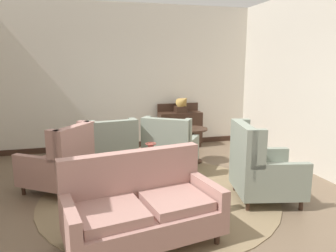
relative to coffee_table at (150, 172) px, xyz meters
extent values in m
plane|color=brown|center=(0.17, -0.14, -0.44)|extent=(8.83, 8.83, 0.00)
cube|color=silver|center=(0.17, 3.02, 1.15)|extent=(5.89, 0.08, 3.17)
cube|color=silver|center=(3.04, 0.81, 1.15)|extent=(0.08, 4.41, 3.17)
cube|color=#382319|center=(0.17, 2.96, -0.38)|extent=(5.73, 0.03, 0.12)
cylinder|color=#847051|center=(0.17, 0.16, -0.43)|extent=(3.41, 3.41, 0.01)
cylinder|color=#382319|center=(0.00, 0.00, 0.07)|extent=(0.96, 0.96, 0.03)
cylinder|color=#382319|center=(0.00, 0.00, -0.17)|extent=(0.10, 0.10, 0.44)
cube|color=#382319|center=(0.22, 0.01, -0.40)|extent=(0.28, 0.08, 0.07)
cube|color=#382319|center=(-0.13, 0.18, -0.40)|extent=(0.21, 0.26, 0.07)
cube|color=#382319|center=(-0.10, -0.19, -0.40)|extent=(0.18, 0.28, 0.07)
cylinder|color=brown|center=(0.02, 0.00, 0.10)|extent=(0.10, 0.10, 0.02)
ellipsoid|color=brown|center=(0.02, 0.00, 0.20)|extent=(0.18, 0.18, 0.19)
cylinder|color=brown|center=(0.02, 0.00, 0.35)|extent=(0.08, 0.08, 0.10)
torus|color=brown|center=(0.02, 0.00, 0.40)|extent=(0.15, 0.15, 0.02)
cube|color=tan|center=(-0.28, -1.04, -0.17)|extent=(1.73, 1.09, 0.26)
cube|color=tan|center=(-0.34, -0.71, 0.24)|extent=(1.61, 0.43, 0.55)
cube|color=tan|center=(-0.62, -1.14, 0.01)|extent=(0.74, 0.72, 0.10)
cube|color=tan|center=(0.07, -1.02, 0.01)|extent=(0.74, 0.72, 0.10)
cube|color=tan|center=(-1.01, -1.22, 0.07)|extent=(0.24, 0.72, 0.21)
cube|color=tan|center=(0.46, -0.96, 0.07)|extent=(0.24, 0.72, 0.21)
cylinder|color=#382319|center=(0.47, -1.24, -0.37)|extent=(0.06, 0.06, 0.14)
cylinder|color=#382319|center=(-1.04, -0.85, -0.37)|extent=(0.06, 0.06, 0.14)
cylinder|color=#382319|center=(0.35, -0.59, -0.37)|extent=(0.06, 0.06, 0.14)
cube|color=gray|center=(-0.43, 1.31, -0.14)|extent=(0.88, 1.00, 0.31)
cube|color=gray|center=(-0.37, 0.94, 0.29)|extent=(0.77, 0.25, 0.55)
cube|color=gray|center=(-0.06, 1.07, 0.35)|extent=(0.13, 0.21, 0.42)
cube|color=gray|center=(-0.71, 0.98, 0.35)|extent=(0.13, 0.21, 0.42)
cube|color=gray|center=(-0.11, 1.41, 0.12)|extent=(0.21, 0.80, 0.22)
cube|color=gray|center=(-0.76, 1.32, 0.12)|extent=(0.21, 0.80, 0.22)
cylinder|color=#382319|center=(-0.18, 1.72, -0.37)|extent=(0.06, 0.06, 0.14)
cylinder|color=#382319|center=(-0.78, 1.63, -0.37)|extent=(0.06, 0.06, 0.14)
cylinder|color=#382319|center=(-0.08, 0.99, -0.37)|extent=(0.06, 0.06, 0.14)
cylinder|color=#382319|center=(-0.67, 0.91, -0.37)|extent=(0.06, 0.06, 0.14)
cube|color=gray|center=(0.64, 1.18, -0.16)|extent=(1.13, 1.13, 0.27)
cube|color=gray|center=(0.46, 0.90, 0.27)|extent=(0.76, 0.57, 0.59)
cube|color=gray|center=(0.81, 0.78, 0.34)|extent=(0.19, 0.22, 0.45)
cube|color=gray|center=(0.21, 1.18, 0.34)|extent=(0.19, 0.22, 0.45)
cube|color=gray|center=(0.97, 1.02, 0.07)|extent=(0.48, 0.64, 0.20)
cube|color=gray|center=(0.37, 1.42, 0.07)|extent=(0.48, 0.64, 0.20)
cylinder|color=#382319|center=(1.10, 1.27, -0.37)|extent=(0.06, 0.06, 0.14)
cylinder|color=#382319|center=(0.55, 1.63, -0.37)|extent=(0.06, 0.06, 0.14)
cylinder|color=#382319|center=(0.74, 0.73, -0.37)|extent=(0.06, 0.06, 0.14)
cylinder|color=#382319|center=(0.19, 1.10, -0.37)|extent=(0.06, 0.06, 0.14)
cube|color=tan|center=(-1.27, 0.77, -0.15)|extent=(1.18, 1.16, 0.30)
cube|color=tan|center=(-0.97, 0.56, 0.29)|extent=(0.58, 0.73, 0.59)
cube|color=tan|center=(-0.84, 0.90, 0.36)|extent=(0.22, 0.20, 0.45)
cube|color=tan|center=(-1.25, 0.33, 0.36)|extent=(0.22, 0.20, 0.45)
cube|color=tan|center=(-1.11, 1.09, 0.09)|extent=(0.69, 0.53, 0.19)
cube|color=tan|center=(-1.52, 0.52, 0.09)|extent=(0.69, 0.53, 0.19)
cylinder|color=#382319|center=(-1.38, 1.24, -0.37)|extent=(0.06, 0.06, 0.14)
cylinder|color=#382319|center=(-1.75, 0.72, -0.37)|extent=(0.06, 0.06, 0.14)
cylinder|color=#382319|center=(-0.79, 0.83, -0.37)|extent=(0.06, 0.06, 0.14)
cylinder|color=#382319|center=(-1.17, 0.30, -0.37)|extent=(0.06, 0.06, 0.14)
cube|color=gray|center=(1.60, -0.37, -0.15)|extent=(1.03, 0.99, 0.29)
cube|color=gray|center=(1.24, -0.29, 0.33)|extent=(0.31, 0.84, 0.67)
cube|color=gray|center=(1.25, -0.66, 0.41)|extent=(0.22, 0.14, 0.51)
cube|color=gray|center=(1.41, 0.05, 0.41)|extent=(0.22, 0.14, 0.51)
cube|color=gray|center=(1.57, -0.73, 0.10)|extent=(0.77, 0.26, 0.22)
cube|color=gray|center=(1.72, -0.02, 0.10)|extent=(0.77, 0.26, 0.22)
cylinder|color=#382319|center=(1.87, -0.77, -0.37)|extent=(0.06, 0.06, 0.14)
cylinder|color=#382319|center=(2.02, -0.12, -0.37)|extent=(0.06, 0.06, 0.14)
cylinder|color=#382319|center=(1.18, -0.61, -0.37)|extent=(0.06, 0.06, 0.14)
cylinder|color=#382319|center=(1.32, 0.04, -0.37)|extent=(0.06, 0.06, 0.14)
cylinder|color=#382319|center=(1.17, 1.53, 0.23)|extent=(0.55, 0.55, 0.03)
cylinder|color=#382319|center=(1.17, 1.53, -0.11)|extent=(0.07, 0.07, 0.65)
cylinder|color=#382319|center=(1.17, 1.53, -0.42)|extent=(0.36, 0.36, 0.04)
cube|color=#382319|center=(1.28, 2.72, 0.01)|extent=(0.97, 0.37, 0.71)
cube|color=#382319|center=(1.28, 2.88, 0.46)|extent=(0.97, 0.04, 0.18)
cube|color=#382319|center=(0.84, 2.58, -0.39)|extent=(0.06, 0.06, 0.10)
cube|color=#382319|center=(1.71, 2.58, -0.39)|extent=(0.06, 0.06, 0.10)
cube|color=#382319|center=(0.84, 2.85, -0.39)|extent=(0.06, 0.06, 0.10)
cube|color=#382319|center=(1.71, 2.85, -0.39)|extent=(0.06, 0.06, 0.10)
cube|color=#382319|center=(1.28, 2.70, 0.44)|extent=(0.24, 0.24, 0.14)
cone|color=#B28942|center=(1.34, 2.62, 0.64)|extent=(0.39, 0.45, 0.38)
camera|label=1|loc=(-0.84, -4.08, 1.48)|focal=33.98mm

